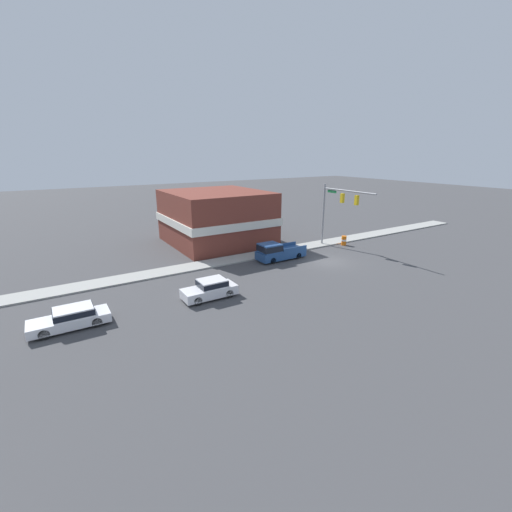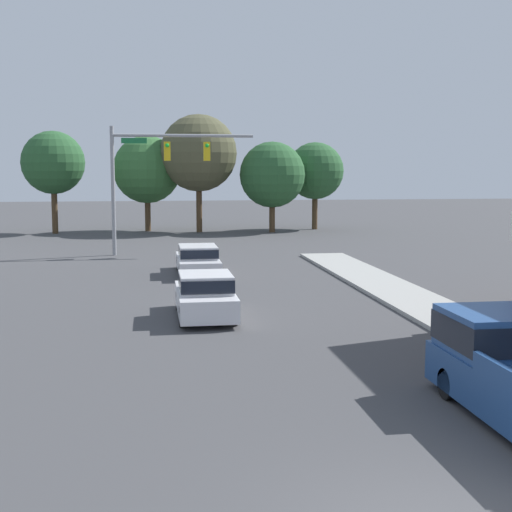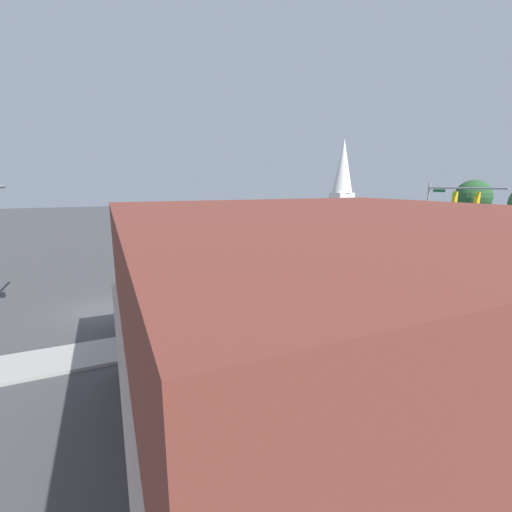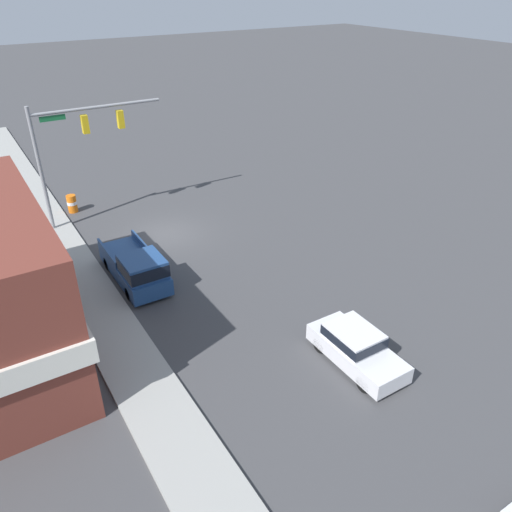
% 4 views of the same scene
% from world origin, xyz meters
% --- Properties ---
extents(far_signal_assembly, '(7.94, 0.49, 7.14)m').
position_xyz_m(far_signal_assembly, '(-3.26, 31.98, 5.20)').
color(far_signal_assembly, gray).
rests_on(far_signal_assembly, ground).
extents(car_lead, '(1.79, 4.24, 1.48)m').
position_xyz_m(car_lead, '(-1.98, 14.38, 0.77)').
color(car_lead, black).
rests_on(car_lead, ground).
extents(car_second_ahead, '(1.81, 4.80, 1.35)m').
position_xyz_m(car_second_ahead, '(-1.58, 24.03, 0.71)').
color(car_second_ahead, black).
rests_on(car_second_ahead, ground).
extents(backdrop_tree_left_far, '(4.67, 4.67, 7.60)m').
position_xyz_m(backdrop_tree_left_far, '(-10.73, 46.40, 5.25)').
color(backdrop_tree_left_far, '#4C3823').
rests_on(backdrop_tree_left_far, ground).
extents(backdrop_tree_left_mid, '(5.19, 5.19, 7.35)m').
position_xyz_m(backdrop_tree_left_mid, '(-3.87, 47.41, 4.75)').
color(backdrop_tree_left_mid, '#4C3823').
rests_on(backdrop_tree_left_mid, ground).
extents(backdrop_tree_center, '(5.81, 5.81, 8.90)m').
position_xyz_m(backdrop_tree_center, '(0.02, 45.97, 5.98)').
color(backdrop_tree_center, '#4C3823').
rests_on(backdrop_tree_center, ground).
extents(backdrop_tree_right_mid, '(4.97, 4.97, 6.85)m').
position_xyz_m(backdrop_tree_right_mid, '(5.50, 45.04, 4.36)').
color(backdrop_tree_right_mid, '#4C3823').
rests_on(backdrop_tree_right_mid, ground).
extents(backdrop_tree_right_far, '(4.51, 4.51, 6.90)m').
position_xyz_m(backdrop_tree_right_far, '(9.33, 47.17, 4.63)').
color(backdrop_tree_right_far, '#4C3823').
rests_on(backdrop_tree_right_far, ground).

